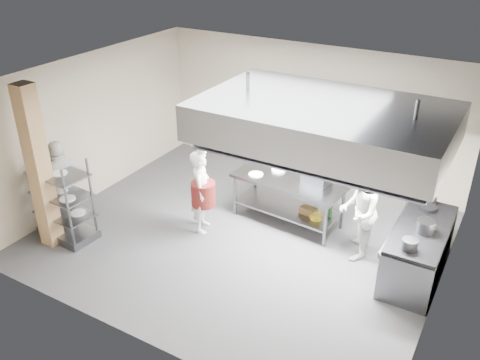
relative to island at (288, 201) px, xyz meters
The scene contains 23 objects.
floor 1.14m from the island, 119.49° to the right, with size 7.00×7.00×0.00m, color #3A3A3D.
ceiling 2.75m from the island, 119.49° to the right, with size 7.00×7.00×0.00m, color silver.
wall_back 2.39m from the island, 103.80° to the left, with size 7.00×7.00×0.00m, color #AFA18B.
wall_left 4.25m from the island, 167.25° to the right, with size 6.00×6.00×0.00m, color #AFA18B.
wall_right 3.29m from the island, 16.92° to the right, with size 6.00×6.00×0.00m, color #AFA18B.
column 4.54m from the island, 140.56° to the right, with size 0.30×0.30×3.00m, color tan.
exhaust_hood 2.16m from the island, 32.88° to the right, with size 4.00×2.50×0.60m, color slate.
hood_strip_a 1.71m from the island, 102.61° to the right, with size 1.60×0.12×0.04m, color white.
hood_strip_b 2.40m from the island, 16.77° to the right, with size 1.60×0.12×0.04m, color white.
wall_shelf 2.55m from the island, 56.34° to the left, with size 1.50×0.28×0.04m, color slate.
island is the anchor object (origin of this frame).
island_worktop 0.42m from the island, ahead, with size 2.13×0.89×0.06m, color slate.
island_undershelf 0.16m from the island, ahead, with size 1.96×0.80×0.04m, color slate.
pass_rack 4.18m from the island, 142.74° to the right, with size 1.08×0.63×1.62m, color gray, non-canonical shape.
cooking_range 2.60m from the island, ahead, with size 0.80×2.00×0.84m, color slate.
range_top 2.63m from the island, ahead, with size 0.78×1.96×0.06m, color black.
chef_head 1.69m from the island, 140.01° to the right, with size 0.59×0.39×1.62m, color white.
chef_line 1.61m from the island, 15.28° to the right, with size 0.85×0.66×1.75m, color silver.
chef_plating 4.21m from the island, 146.99° to the right, with size 1.05×0.44×1.79m, color silver.
griddle 0.78m from the island, 20.48° to the left, with size 0.49×0.38×0.24m, color slate.
wicker_basket 0.46m from the island, ahead, with size 0.29×0.20×0.13m, color olive.
stockpot 2.72m from the island, 11.14° to the right, with size 0.30×0.30×0.21m, color gray.
plate_stack 4.16m from the island, 142.74° to the right, with size 0.28×0.28×0.05m, color white.
Camera 1 is at (3.98, -6.91, 5.33)m, focal length 38.00 mm.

